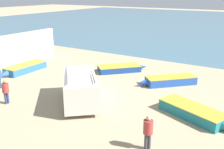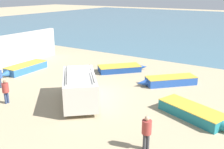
{
  "view_description": "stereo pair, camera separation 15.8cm",
  "coord_description": "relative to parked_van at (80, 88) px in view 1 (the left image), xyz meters",
  "views": [
    {
      "loc": [
        11.49,
        -14.78,
        7.37
      ],
      "look_at": [
        0.95,
        2.14,
        1.0
      ],
      "focal_mm": 42.0,
      "sensor_mm": 36.0,
      "label": 1
    },
    {
      "loc": [
        11.62,
        -14.7,
        7.37
      ],
      "look_at": [
        0.95,
        2.14,
        1.0
      ],
      "focal_mm": 42.0,
      "sensor_mm": 36.0,
      "label": 2
    }
  ],
  "objects": [
    {
      "name": "parked_van",
      "position": [
        0.0,
        0.0,
        0.0
      ],
      "size": [
        4.77,
        5.03,
        2.18
      ],
      "rotation": [
        0.0,
        0.0,
        2.29
      ],
      "color": "beige",
      "rests_on": "ground_plane"
    },
    {
      "name": "fishing_rowboat_2",
      "position": [
        -9.2,
        3.0,
        -0.79
      ],
      "size": [
        1.61,
        5.01,
        0.69
      ],
      "rotation": [
        0.0,
        0.0,
        4.73
      ],
      "color": "#2D66AD",
      "rests_on": "ground_plane"
    },
    {
      "name": "fisherman_2",
      "position": [
        -4.27,
        -2.67,
        -0.14
      ],
      "size": [
        0.44,
        0.44,
        1.67
      ],
      "rotation": [
        0.0,
        0.0,
        2.99
      ],
      "color": "navy",
      "rests_on": "ground_plane"
    },
    {
      "name": "fishing_rowboat_1",
      "position": [
        7.23,
        1.99,
        -0.8
      ],
      "size": [
        5.1,
        2.92,
        0.67
      ],
      "rotation": [
        0.0,
        0.0,
        5.91
      ],
      "color": "#1E757F",
      "rests_on": "ground_plane"
    },
    {
      "name": "fisherman_0",
      "position": [
        6.18,
        -2.57,
        -0.07
      ],
      "size": [
        0.47,
        0.47,
        1.79
      ],
      "rotation": [
        0.0,
        0.0,
        2.46
      ],
      "color": "#38383D",
      "rests_on": "ground_plane"
    },
    {
      "name": "sea_water",
      "position": [
        -0.91,
        53.89,
        -1.13
      ],
      "size": [
        120.0,
        80.0,
        0.01
      ],
      "primitive_type": "cube",
      "color": "#477084",
      "rests_on": "ground_plane"
    },
    {
      "name": "ground_plane",
      "position": [
        -0.91,
        1.89,
        -1.14
      ],
      "size": [
        200.0,
        200.0,
        0.0
      ],
      "primitive_type": "plane",
      "color": "tan"
    },
    {
      "name": "fishing_rowboat_0",
      "position": [
        3.75,
        6.91,
        -0.81
      ],
      "size": [
        4.23,
        4.23,
        0.66
      ],
      "rotation": [
        0.0,
        0.0,
        3.93
      ],
      "color": "#234CA3",
      "rests_on": "ground_plane"
    },
    {
      "name": "harbor_wall",
      "position": [
        -11.96,
        2.89,
        0.46
      ],
      "size": [
        0.5,
        13.53,
        3.18
      ],
      "primitive_type": "cube",
      "color": "#BCB7AD",
      "rests_on": "ground_plane"
    },
    {
      "name": "fishing_rowboat_3",
      "position": [
        -1.49,
        8.0,
        -0.85
      ],
      "size": [
        4.1,
        4.23,
        0.58
      ],
      "rotation": [
        0.0,
        0.0,
        0.81
      ],
      "color": "navy",
      "rests_on": "ground_plane"
    }
  ]
}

